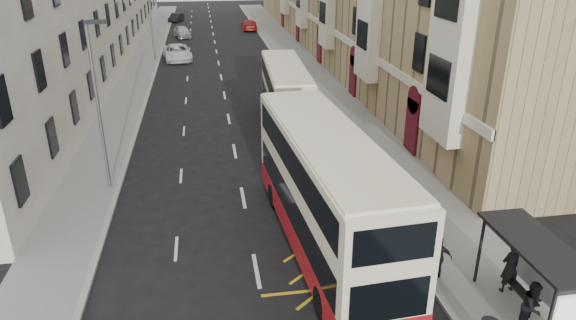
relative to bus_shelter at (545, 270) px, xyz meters
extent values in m
cube|color=slate|center=(-0.34, 30.39, -2.06)|extent=(4.00, 120.00, 0.15)
cube|color=slate|center=(-15.84, 30.39, -2.06)|extent=(3.00, 120.00, 0.15)
cube|color=#979691|center=(-2.34, 30.39, -2.06)|extent=(0.25, 120.00, 0.15)
cube|color=#979691|center=(-14.34, 30.39, -2.06)|extent=(0.25, 120.00, 0.15)
cube|color=silver|center=(1.63, 45.89, 1.86)|extent=(0.18, 79.00, 0.50)
cube|color=silver|center=(1.31, 10.39, 5.36)|extent=(0.80, 3.20, 10.00)
cube|color=silver|center=(1.31, 22.39, 5.36)|extent=(0.80, 3.20, 10.00)
cube|color=#500A17|center=(1.61, 14.39, -0.44)|extent=(0.20, 1.60, 3.00)
cube|color=#500A17|center=(1.61, 26.39, -0.44)|extent=(0.20, 1.60, 3.00)
cube|color=#500A17|center=(1.61, 38.39, -0.44)|extent=(0.20, 1.60, 3.00)
cube|color=#500A17|center=(1.61, 50.39, -0.44)|extent=(0.20, 1.60, 3.00)
cube|color=#500A17|center=(1.61, 62.39, -0.44)|extent=(0.20, 1.60, 3.00)
cube|color=black|center=(-0.78, 2.29, -0.69)|extent=(0.08, 0.08, 2.60)
cube|color=black|center=(0.50, 2.29, -0.69)|extent=(0.08, 0.08, 2.60)
cube|color=black|center=(-0.14, 0.39, 0.66)|extent=(1.65, 4.25, 0.10)
cube|color=#8C99A0|center=(0.53, 0.39, -0.56)|extent=(0.04, 3.60, 1.95)
cube|color=black|center=(0.11, 0.99, -1.54)|extent=(0.35, 1.60, 0.06)
cylinder|color=#AF191A|center=(-2.09, 2.89, -1.49)|extent=(0.06, 0.06, 1.00)
cylinder|color=#AF191A|center=(-2.09, 6.14, -1.49)|extent=(0.06, 0.06, 1.00)
cylinder|color=#AF191A|center=(-2.09, 9.39, -1.49)|extent=(0.06, 0.06, 1.00)
cube|color=#AF191A|center=(-2.09, 6.14, -1.01)|extent=(0.05, 6.50, 0.06)
cube|color=#AF191A|center=(-2.09, 6.14, -1.44)|extent=(0.05, 6.50, 0.06)
cylinder|color=slate|center=(-14.74, 12.39, 2.01)|extent=(0.16, 0.16, 8.00)
cube|color=black|center=(-14.34, 12.39, 5.91)|extent=(0.90, 0.18, 0.18)
cylinder|color=slate|center=(-14.74, 42.39, 2.01)|extent=(0.16, 0.16, 8.00)
cube|color=#FCF0BF|center=(-5.52, 5.49, 0.43)|extent=(3.53, 12.31, 4.37)
cube|color=#A61219|center=(-5.52, 5.49, -1.25)|extent=(3.57, 12.35, 1.00)
cube|color=black|center=(-5.52, 5.49, -0.09)|extent=(3.52, 11.35, 1.22)
cube|color=black|center=(-5.52, 5.49, 1.79)|extent=(3.52, 11.35, 1.11)
cube|color=#FCF0BF|center=(-5.52, 5.49, 2.66)|extent=(3.39, 11.82, 0.13)
cube|color=black|center=(-5.91, 11.53, -0.04)|extent=(2.35, 0.24, 1.44)
cube|color=black|center=(-5.91, 11.53, 2.23)|extent=(1.94, 0.21, 0.50)
cube|color=black|center=(-5.14, -0.56, -0.04)|extent=(2.35, 0.24, 1.33)
cylinder|color=black|center=(-7.02, 9.29, -1.58)|extent=(0.38, 1.12, 1.11)
cylinder|color=black|center=(-4.52, 9.45, -1.58)|extent=(0.38, 1.12, 1.11)
cylinder|color=black|center=(-6.52, 1.52, -1.58)|extent=(0.38, 1.12, 1.11)
cylinder|color=black|center=(-4.03, 1.68, -1.58)|extent=(0.38, 1.12, 1.11)
cube|color=#FCF0BF|center=(-4.72, 20.09, 0.04)|extent=(2.84, 10.42, 3.71)
cube|color=#A61219|center=(-4.72, 20.09, -1.39)|extent=(2.87, 10.45, 0.84)
cube|color=black|center=(-4.72, 20.09, -0.40)|extent=(2.83, 9.60, 1.03)
cube|color=black|center=(-4.72, 20.09, 1.19)|extent=(2.83, 9.60, 0.94)
cube|color=#FCF0BF|center=(-4.72, 20.09, 1.93)|extent=(2.72, 10.00, 0.11)
cube|color=black|center=(-4.47, 25.22, -0.36)|extent=(1.99, 0.17, 1.22)
cube|color=black|center=(-4.47, 25.22, 1.57)|extent=(1.64, 0.15, 0.42)
cube|color=black|center=(-4.97, 14.95, -0.36)|extent=(1.99, 0.17, 1.13)
cylinder|color=black|center=(-5.62, 23.44, -1.67)|extent=(0.31, 0.95, 0.94)
cylinder|color=black|center=(-3.50, 23.33, -1.67)|extent=(0.31, 0.95, 0.94)
cylinder|color=black|center=(-5.94, 16.84, -1.67)|extent=(0.31, 0.95, 0.94)
cylinder|color=black|center=(-3.82, 16.74, -1.67)|extent=(0.31, 0.95, 0.94)
imported|color=black|center=(0.02, 1.64, -1.03)|extent=(0.74, 0.53, 1.92)
imported|color=black|center=(-0.34, -0.24, -1.13)|extent=(1.04, 0.96, 1.72)
imported|color=black|center=(-1.99, 2.82, -1.19)|extent=(1.01, 0.69, 1.60)
imported|color=silver|center=(-12.45, 42.51, -1.36)|extent=(3.33, 5.90, 1.56)
imported|color=#B5B7BD|center=(-12.27, 56.25, -1.42)|extent=(2.59, 4.49, 1.44)
imported|color=black|center=(-13.54, 70.55, -1.50)|extent=(2.44, 4.11, 1.28)
imported|color=maroon|center=(-3.28, 60.78, -1.43)|extent=(2.24, 4.99, 1.42)
camera|label=1|loc=(-9.77, -11.49, 9.11)|focal=32.00mm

